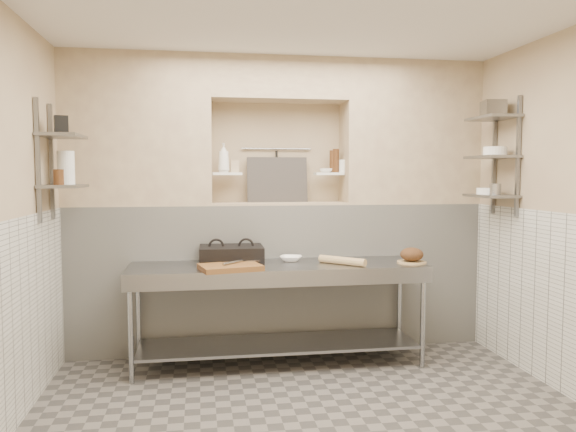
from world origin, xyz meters
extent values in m
cube|color=#5F5A55|center=(0.00, 0.00, -0.05)|extent=(4.00, 3.90, 0.10)
cube|color=tan|center=(0.00, 2.00, 1.40)|extent=(4.00, 0.10, 2.80)
cube|color=tan|center=(0.00, -2.00, 1.40)|extent=(4.00, 0.10, 2.80)
cube|color=silver|center=(0.00, 1.75, 0.70)|extent=(4.00, 0.40, 1.40)
cube|color=tan|center=(0.00, 1.75, 1.41)|extent=(1.30, 0.40, 0.02)
cube|color=tan|center=(-1.33, 1.75, 2.10)|extent=(1.35, 0.40, 1.40)
cube|color=tan|center=(1.33, 1.75, 2.10)|extent=(1.35, 0.40, 1.40)
cube|color=tan|center=(0.00, 1.75, 2.60)|extent=(1.30, 0.40, 0.40)
cube|color=silver|center=(-1.99, 0.00, 0.70)|extent=(0.02, 3.90, 1.40)
cube|color=white|center=(-0.50, 1.75, 1.70)|extent=(0.28, 0.16, 0.02)
cube|color=white|center=(0.50, 1.75, 1.70)|extent=(0.28, 0.16, 0.02)
cylinder|color=gray|center=(0.00, 1.92, 1.95)|extent=(0.70, 0.02, 0.02)
cylinder|color=black|center=(0.00, 1.90, 1.78)|extent=(0.02, 0.02, 0.30)
cube|color=#383330|center=(0.00, 1.85, 1.64)|extent=(0.60, 0.08, 0.45)
cube|color=slate|center=(-1.98, 1.25, 1.80)|extent=(0.03, 0.03, 0.95)
cube|color=slate|center=(-1.98, 0.85, 1.80)|extent=(0.03, 0.03, 0.95)
cube|color=slate|center=(-1.84, 1.05, 1.60)|extent=(0.30, 0.50, 0.02)
cube|color=slate|center=(-1.84, 1.05, 2.00)|extent=(0.30, 0.50, 0.03)
cube|color=slate|center=(1.98, 1.25, 1.85)|extent=(0.03, 0.03, 1.05)
cube|color=slate|center=(1.98, 0.85, 1.85)|extent=(0.03, 0.03, 1.05)
cube|color=slate|center=(1.84, 1.05, 1.50)|extent=(0.30, 0.50, 0.02)
cube|color=slate|center=(1.84, 1.05, 1.85)|extent=(0.30, 0.50, 0.02)
cube|color=slate|center=(1.84, 1.05, 2.20)|extent=(0.30, 0.50, 0.03)
cube|color=gray|center=(-0.09, 1.20, 0.88)|extent=(2.60, 0.70, 0.04)
cube|color=gray|center=(-0.09, 1.20, 0.18)|extent=(2.45, 0.60, 0.03)
cube|color=gray|center=(-0.09, 0.87, 0.82)|extent=(2.60, 0.02, 0.12)
cylinder|color=gray|center=(-1.33, 0.91, 0.43)|extent=(0.04, 0.04, 0.86)
cylinder|color=gray|center=(-1.33, 1.49, 0.43)|extent=(0.04, 0.04, 0.86)
cylinder|color=gray|center=(1.15, 0.91, 0.43)|extent=(0.04, 0.04, 0.86)
cylinder|color=gray|center=(1.15, 1.49, 0.43)|extent=(0.04, 0.04, 0.86)
cube|color=black|center=(-0.49, 1.33, 0.95)|extent=(0.57, 0.42, 0.10)
cube|color=black|center=(-0.49, 1.33, 1.03)|extent=(0.57, 0.42, 0.05)
cube|color=brown|center=(-0.52, 0.97, 0.92)|extent=(0.55, 0.44, 0.04)
cube|color=gray|center=(-0.38, 1.14, 0.95)|extent=(0.25, 0.07, 0.01)
cylinder|color=gray|center=(-0.50, 1.01, 0.96)|extent=(0.18, 0.20, 0.02)
imported|color=white|center=(0.05, 1.35, 0.92)|extent=(0.25, 0.25, 0.05)
cylinder|color=tan|center=(0.47, 1.09, 0.93)|extent=(0.37, 0.37, 0.07)
cylinder|color=tan|center=(1.11, 1.08, 0.91)|extent=(0.26, 0.26, 0.02)
ellipsoid|color=#4C2D19|center=(1.11, 1.08, 0.98)|extent=(0.21, 0.21, 0.12)
imported|color=white|center=(-0.53, 1.71, 1.85)|extent=(0.14, 0.14, 0.28)
cube|color=tan|center=(-0.43, 1.79, 1.77)|extent=(0.08, 0.08, 0.12)
imported|color=white|center=(0.47, 1.74, 1.73)|extent=(0.16, 0.16, 0.04)
cylinder|color=#442713|center=(0.57, 1.76, 1.83)|extent=(0.06, 0.06, 0.23)
cylinder|color=#442713|center=(0.54, 1.77, 1.82)|extent=(0.05, 0.05, 0.22)
cylinder|color=white|center=(0.64, 1.74, 1.78)|extent=(0.07, 0.07, 0.13)
cylinder|color=white|center=(-1.84, 1.15, 1.75)|extent=(0.14, 0.14, 0.27)
cylinder|color=#442713|center=(-1.84, 0.89, 1.67)|extent=(0.08, 0.08, 0.12)
cube|color=black|center=(-1.84, 1.02, 2.08)|extent=(0.13, 0.13, 0.14)
cylinder|color=white|center=(1.84, 1.11, 1.54)|extent=(0.19, 0.19, 0.06)
cylinder|color=gray|center=(1.84, 0.97, 1.56)|extent=(0.10, 0.10, 0.10)
cylinder|color=white|center=(1.84, 1.00, 1.90)|extent=(0.21, 0.21, 0.08)
cube|color=gray|center=(1.84, 1.05, 2.28)|extent=(0.22, 0.25, 0.14)
camera|label=1|loc=(-0.77, -3.67, 1.69)|focal=35.00mm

